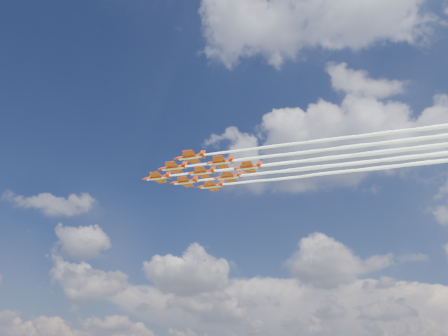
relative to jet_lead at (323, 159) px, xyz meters
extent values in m
cylinder|color=red|center=(-62.75, -12.34, 0.00)|extent=(8.98, 2.92, 1.23)
cone|color=red|center=(-68.21, -13.42, 0.00)|extent=(2.42, 1.63, 1.23)
cone|color=red|center=(-57.61, -11.33, 0.00)|extent=(1.85, 1.42, 1.11)
ellipsoid|color=black|center=(-64.93, -12.77, 0.50)|extent=(2.47, 1.44, 0.80)
cube|color=red|center=(-62.20, -12.24, -0.06)|extent=(5.47, 10.74, 0.16)
cube|color=red|center=(-58.37, -11.48, 0.00)|extent=(2.30, 4.24, 0.13)
cube|color=red|center=(-58.16, -11.44, 1.00)|extent=(1.78, 0.50, 2.00)
cube|color=white|center=(-62.75, -12.34, -0.56)|extent=(8.39, 2.60, 0.13)
cylinder|color=red|center=(-52.60, -17.09, 0.00)|extent=(8.98, 2.92, 1.23)
cone|color=red|center=(-58.06, -18.16, 0.00)|extent=(2.42, 1.63, 1.23)
cone|color=red|center=(-47.46, -16.08, 0.00)|extent=(1.85, 1.42, 1.11)
ellipsoid|color=black|center=(-54.78, -17.52, 0.50)|extent=(2.47, 1.44, 0.80)
cube|color=red|center=(-52.05, -16.98, -0.06)|extent=(5.47, 10.74, 0.16)
cube|color=red|center=(-48.23, -16.23, 0.00)|extent=(2.30, 4.24, 0.13)
cube|color=red|center=(-48.01, -16.19, 1.00)|extent=(1.78, 0.50, 2.00)
cube|color=white|center=(-52.60, -17.09, -0.56)|extent=(8.39, 2.60, 0.13)
cylinder|color=red|center=(-55.15, -4.11, 0.00)|extent=(8.98, 2.92, 1.23)
cone|color=red|center=(-60.62, -5.18, 0.00)|extent=(2.42, 1.63, 1.23)
cone|color=red|center=(-50.02, -3.10, 0.00)|extent=(1.85, 1.42, 1.11)
ellipsoid|color=black|center=(-57.34, -4.54, 0.50)|extent=(2.47, 1.44, 0.80)
cube|color=red|center=(-54.61, -4.00, -0.06)|extent=(5.47, 10.74, 0.16)
cube|color=red|center=(-50.78, -3.25, 0.00)|extent=(2.30, 4.24, 0.13)
cube|color=red|center=(-50.56, -3.20, 1.00)|extent=(1.78, 0.50, 2.00)
cube|color=white|center=(-55.15, -4.11, -0.56)|extent=(8.39, 2.60, 0.13)
cylinder|color=red|center=(-42.45, -21.84, 0.00)|extent=(8.98, 2.92, 1.23)
cone|color=red|center=(-47.91, -22.91, 0.00)|extent=(2.42, 1.63, 1.23)
cone|color=red|center=(-37.31, -20.83, 0.00)|extent=(1.85, 1.42, 1.11)
ellipsoid|color=black|center=(-44.64, -22.27, 0.50)|extent=(2.47, 1.44, 0.80)
cube|color=red|center=(-41.90, -21.73, -0.06)|extent=(5.47, 10.74, 0.16)
cube|color=red|center=(-38.08, -20.98, 0.00)|extent=(2.30, 4.24, 0.13)
cube|color=red|center=(-37.86, -20.93, 1.00)|extent=(1.78, 0.50, 2.00)
cube|color=white|center=(-42.45, -21.84, -0.56)|extent=(8.39, 2.60, 0.13)
cylinder|color=red|center=(-45.00, -8.85, 0.00)|extent=(8.98, 2.92, 1.23)
cone|color=red|center=(-50.47, -9.93, 0.00)|extent=(2.42, 1.63, 1.23)
cone|color=red|center=(-39.87, -7.84, 0.00)|extent=(1.85, 1.42, 1.11)
ellipsoid|color=black|center=(-47.19, -9.28, 0.50)|extent=(2.47, 1.44, 0.80)
cube|color=red|center=(-44.46, -8.75, -0.06)|extent=(5.47, 10.74, 0.16)
cube|color=red|center=(-40.63, -7.99, 0.00)|extent=(2.30, 4.24, 0.13)
cube|color=red|center=(-40.41, -7.95, 1.00)|extent=(1.78, 0.50, 2.00)
cube|color=white|center=(-45.00, -8.85, -0.56)|extent=(8.39, 2.60, 0.13)
cylinder|color=red|center=(-47.56, 4.13, 0.00)|extent=(8.98, 2.92, 1.23)
cone|color=red|center=(-53.02, 3.06, 0.00)|extent=(2.42, 1.63, 1.23)
cone|color=red|center=(-42.42, 5.14, 0.00)|extent=(1.85, 1.42, 1.11)
ellipsoid|color=black|center=(-49.74, 3.70, 0.50)|extent=(2.47, 1.44, 0.80)
cube|color=red|center=(-47.01, 4.24, -0.06)|extent=(5.47, 10.74, 0.16)
cube|color=red|center=(-43.19, 4.99, 0.00)|extent=(2.30, 4.24, 0.13)
cube|color=red|center=(-42.97, 5.03, 1.00)|extent=(1.78, 0.50, 2.00)
cube|color=white|center=(-47.56, 4.13, -0.56)|extent=(8.39, 2.60, 0.13)
cylinder|color=red|center=(-34.86, -13.60, 0.00)|extent=(8.98, 2.92, 1.23)
cone|color=red|center=(-40.32, -14.67, 0.00)|extent=(2.42, 1.63, 1.23)
cone|color=red|center=(-29.72, -12.59, 0.00)|extent=(1.85, 1.42, 1.11)
ellipsoid|color=black|center=(-37.04, -14.03, 0.50)|extent=(2.47, 1.44, 0.80)
cube|color=red|center=(-34.31, -13.49, -0.06)|extent=(5.47, 10.74, 0.16)
cube|color=red|center=(-30.48, -12.74, 0.00)|extent=(2.30, 4.24, 0.13)
cube|color=red|center=(-30.27, -12.70, 1.00)|extent=(1.78, 0.50, 2.00)
cube|color=white|center=(-34.86, -13.60, -0.56)|extent=(8.39, 2.60, 0.13)
cylinder|color=red|center=(-37.41, -0.62, 0.00)|extent=(8.98, 2.92, 1.23)
cone|color=red|center=(-42.87, -1.69, 0.00)|extent=(2.42, 1.63, 1.23)
cone|color=red|center=(-32.27, 0.39, 0.00)|extent=(1.85, 1.42, 1.11)
ellipsoid|color=black|center=(-39.60, -1.05, 0.50)|extent=(2.47, 1.44, 0.80)
cube|color=red|center=(-36.86, -0.51, -0.06)|extent=(5.47, 10.74, 0.16)
cube|color=red|center=(-33.04, 0.24, 0.00)|extent=(2.30, 4.24, 0.13)
cube|color=red|center=(-32.82, 0.29, 1.00)|extent=(1.78, 0.50, 2.00)
cube|color=white|center=(-37.41, -0.62, -0.56)|extent=(8.39, 2.60, 0.13)
cylinder|color=red|center=(-27.26, -5.36, 0.00)|extent=(8.98, 2.92, 1.23)
cone|color=red|center=(-32.73, -6.44, 0.00)|extent=(2.42, 1.63, 1.23)
cone|color=red|center=(-22.13, -4.35, 0.00)|extent=(1.85, 1.42, 1.11)
ellipsoid|color=black|center=(-29.45, -5.79, 0.50)|extent=(2.47, 1.44, 0.80)
cube|color=red|center=(-26.72, -5.26, -0.06)|extent=(5.47, 10.74, 0.16)
cube|color=red|center=(-22.89, -4.50, 0.00)|extent=(2.30, 4.24, 0.13)
cube|color=red|center=(-22.67, -4.46, 1.00)|extent=(1.78, 0.50, 2.00)
cube|color=white|center=(-27.26, -5.36, -0.56)|extent=(8.39, 2.60, 0.13)
camera|label=1|loc=(27.90, -140.55, -72.14)|focal=35.00mm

